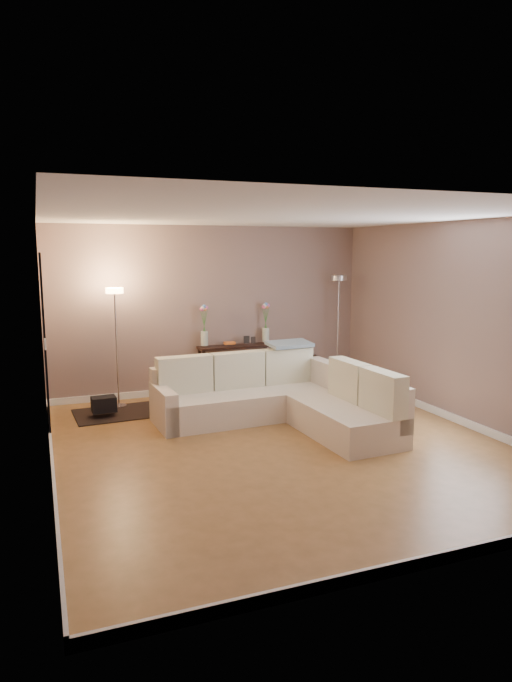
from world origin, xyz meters
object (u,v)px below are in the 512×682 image
object	(u,v)px
floor_lamp_lit	(116,324)
floor_lamp_unlit	(338,308)
console_table	(231,365)
sectional_sofa	(280,399)

from	to	relation	value
floor_lamp_lit	floor_lamp_unlit	xyz separation A→B (m)	(3.60, 0.11, 0.08)
console_table	floor_lamp_lit	distance (m)	1.99
console_table	floor_lamp_unlit	xyz separation A→B (m)	(1.80, -0.19, 0.87)
console_table	floor_lamp_lit	size ratio (longest dim) A/B	0.71
sectional_sofa	floor_lamp_lit	world-z (taller)	floor_lamp_lit
floor_lamp_lit	sectional_sofa	bearing A→B (deg)	-38.64
sectional_sofa	floor_lamp_unlit	world-z (taller)	floor_lamp_unlit
floor_lamp_lit	floor_lamp_unlit	distance (m)	3.60
sectional_sofa	console_table	world-z (taller)	sectional_sofa
console_table	floor_lamp_lit	xyz separation A→B (m)	(-1.80, -0.30, 0.79)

